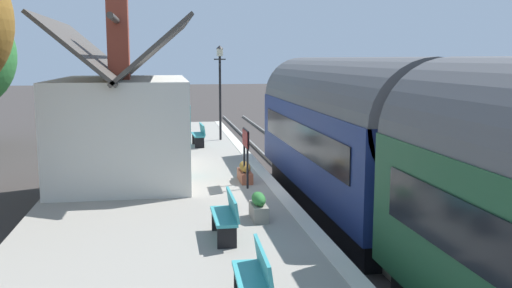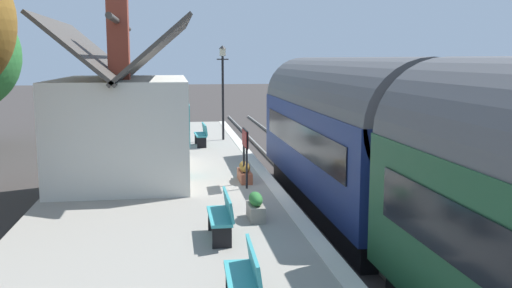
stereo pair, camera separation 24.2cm
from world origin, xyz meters
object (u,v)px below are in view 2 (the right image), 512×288
train (430,169)px  station_building (124,123)px  bench_by_lamp (202,134)px  bench_mid_platform (246,277)px  lamp_post_platform (223,75)px  planter_bench_right (245,172)px  station_sign_board (245,143)px  planter_bench_left (256,207)px  bench_platform_end (222,215)px  planter_edge_near (126,133)px

train → station_building: bearing=41.2°
bench_by_lamp → bench_mid_platform: bearing=179.3°
train → lamp_post_platform: bearing=10.5°
planter_bench_right → lamp_post_platform: size_ratio=0.27×
train → station_sign_board: (5.20, 2.85, -0.21)m
train → planter_bench_left: train is taller
train → planter_bench_right: size_ratio=20.18×
bench_by_lamp → planter_bench_left: bearing=-176.8°
bench_platform_end → lamp_post_platform: bearing=-5.2°
bench_platform_end → planter_edge_near: (13.85, 2.91, -0.18)m
planter_edge_near → planter_bench_right: (-8.77, -3.99, -0.03)m
bench_mid_platform → station_sign_board: bearing=-7.3°
train → bench_mid_platform: bearing=122.8°
bench_mid_platform → planter_bench_left: size_ratio=1.80×
bench_by_lamp → bench_mid_platform: size_ratio=1.00×
bench_by_lamp → bench_mid_platform: 15.07m
station_building → lamp_post_platform: 8.03m
bench_mid_platform → planter_bench_right: size_ratio=1.33×
bench_mid_platform → lamp_post_platform: 16.86m
planter_bench_left → lamp_post_platform: lamp_post_platform is taller
bench_by_lamp → station_building: bearing=155.1°
planter_bench_left → bench_mid_platform: bearing=169.8°
bench_mid_platform → planter_bench_right: 8.35m
bench_platform_end → planter_bench_right: size_ratio=1.32×
planter_bench_right → planter_bench_left: size_ratio=1.36×
station_building → planter_bench_left: (-5.14, -3.15, -1.31)m
train → lamp_post_platform: 14.50m
station_building → bench_platform_end: station_building is taller
planter_bench_left → station_sign_board: station_sign_board is taller
planter_bench_right → station_sign_board: (-0.60, 0.06, 0.92)m
bench_platform_end → station_building: bearing=20.0°
bench_by_lamp → station_sign_board: station_sign_board is taller
station_building → bench_platform_end: (-6.37, -2.32, -1.12)m
station_building → bench_platform_end: 6.87m
bench_platform_end → station_sign_board: bearing=-12.9°
planter_bench_left → bench_by_lamp: bearing=3.2°
bench_mid_platform → lamp_post_platform: bearing=-4.1°
bench_platform_end → planter_edge_near: 14.16m
train → station_building: station_building is taller
station_building → bench_mid_platform: size_ratio=4.55×
train → bench_by_lamp: (12.60, 3.64, -0.92)m
planter_bench_left → lamp_post_platform: (12.25, -0.40, 2.48)m
planter_edge_near → bench_by_lamp: bearing=-122.2°
station_building → bench_by_lamp: 6.18m
station_sign_board → planter_bench_left: bearing=176.6°
bench_platform_end → bench_mid_platform: (-3.19, -0.04, 0.00)m
planter_edge_near → bench_platform_end: bearing=-168.2°
station_building → bench_platform_end: size_ratio=4.58×
lamp_post_platform → train: bearing=-169.5°
planter_bench_right → station_sign_board: bearing=174.4°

